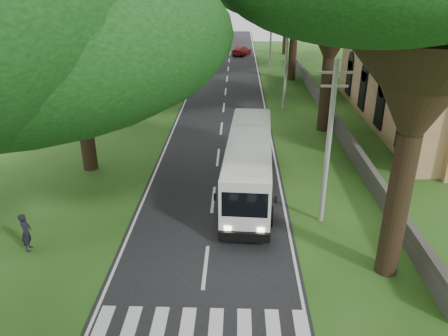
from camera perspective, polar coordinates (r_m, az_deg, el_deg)
ground at (r=17.30m, az=-2.91°, el=-16.77°), size 140.00×140.00×0.00m
road at (r=39.71m, az=-0.08°, el=7.49°), size 8.00×120.00×0.04m
property_wall at (r=39.33m, az=13.21°, el=7.59°), size 0.35×50.00×1.20m
pole_near at (r=20.77m, az=13.51°, el=3.30°), size 1.60×0.24×8.00m
pole_mid at (r=39.92m, az=8.11°, el=13.51°), size 1.60×0.24×8.00m
pole_far at (r=59.63m, az=6.15°, el=17.02°), size 1.60×0.24×8.00m
coach_bus at (r=24.27m, az=3.29°, el=0.86°), size 3.10×11.26×3.29m
distant_car_b at (r=70.33m, az=-0.51°, el=15.34°), size 2.62×4.35×1.35m
distant_car_c at (r=68.58m, az=2.28°, el=15.10°), size 3.36×5.04×1.36m
pedestrian at (r=21.28m, az=-24.44°, el=-7.62°), size 0.54×0.72×1.80m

